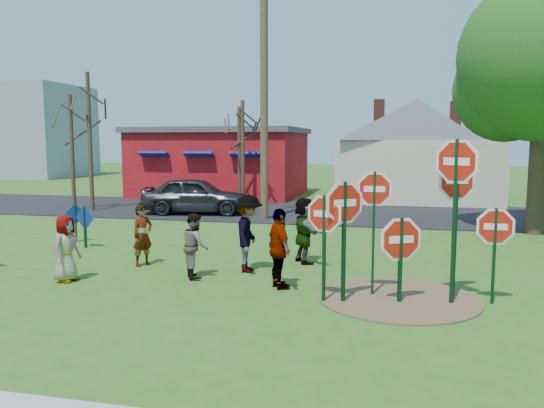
{
  "coord_description": "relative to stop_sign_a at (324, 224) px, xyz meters",
  "views": [
    {
      "loc": [
        4.37,
        -11.57,
        3.11
      ],
      "look_at": [
        1.39,
        1.31,
        1.56
      ],
      "focal_mm": 35.0,
      "sensor_mm": 36.0,
      "label": 1
    }
  ],
  "objects": [
    {
      "name": "road",
      "position": [
        -3.08,
        13.05,
        -1.52
      ],
      "size": [
        120.0,
        7.5,
        0.04
      ],
      "primitive_type": "cube",
      "color": "black",
      "rests_on": "ground"
    },
    {
      "name": "person_d",
      "position": [
        -2.09,
        2.04,
        -0.61
      ],
      "size": [
        0.83,
        1.27,
        1.86
      ],
      "primitive_type": "imported",
      "rotation": [
        0.0,
        0.0,
        1.69
      ],
      "color": "#2E2D32",
      "rests_on": "ground"
    },
    {
      "name": "stop_sign_a",
      "position": [
        0.0,
        0.0,
        0.0
      ],
      "size": [
        0.94,
        0.33,
        2.23
      ],
      "rotation": [
        0.0,
        0.0,
        -0.33
      ],
      "color": "#0E3418",
      "rests_on": "ground"
    },
    {
      "name": "stop_sign_f",
      "position": [
        3.19,
        0.65,
        -0.16
      ],
      "size": [
        0.97,
        0.07,
        1.99
      ],
      "rotation": [
        0.0,
        0.0,
        0.02
      ],
      "color": "#0E3418",
      "rests_on": "ground"
    },
    {
      "name": "bare_tree_extra",
      "position": [
        -5.69,
        14.02,
        1.71
      ],
      "size": [
        1.8,
        1.8,
        5.02
      ],
      "color": "#382819",
      "rests_on": "ground"
    },
    {
      "name": "stop_sign_d",
      "position": [
        2.49,
        0.95,
        0.56
      ],
      "size": [
        1.0,
        0.49,
        2.9
      ],
      "rotation": [
        0.0,
        0.0,
        0.45
      ],
      "color": "#0E3418",
      "rests_on": "ground"
    },
    {
      "name": "stop_sign_c",
      "position": [
        2.42,
        0.43,
        0.81
      ],
      "size": [
        1.0,
        0.59,
        3.32
      ],
      "rotation": [
        0.0,
        0.0,
        -0.52
      ],
      "color": "#0E3418",
      "rests_on": "ground"
    },
    {
      "name": "blue_diamond_d",
      "position": [
        -8.33,
        4.46,
        -0.8
      ],
      "size": [
        0.56,
        0.37,
        1.21
      ],
      "rotation": [
        0.0,
        0.0,
        0.58
      ],
      "color": "#0E3418",
      "rests_on": "ground"
    },
    {
      "name": "stop_sign_g",
      "position": [
        0.37,
        0.07,
        0.19
      ],
      "size": [
        0.9,
        0.71,
        2.51
      ],
      "rotation": [
        0.0,
        0.0,
        0.66
      ],
      "color": "#0E3418",
      "rests_on": "ground"
    },
    {
      "name": "dirt_patch",
      "position": [
        1.42,
        0.55,
        -1.53
      ],
      "size": [
        3.2,
        3.2,
        0.03
      ],
      "primitive_type": "cylinder",
      "color": "brown",
      "rests_on": "ground"
    },
    {
      "name": "bare_tree_west",
      "position": [
        -12.79,
        11.12,
        1.81
      ],
      "size": [
        1.8,
        1.8,
        5.18
      ],
      "color": "#382819",
      "rests_on": "ground"
    },
    {
      "name": "distant_building",
      "position": [
        -31.08,
        31.55,
        2.46
      ],
      "size": [
        10.0,
        8.0,
        8.0
      ],
      "primitive_type": "cube",
      "color": "#8C939E",
      "rests_on": "ground"
    },
    {
      "name": "bare_tree_east",
      "position": [
        -6.02,
        14.56,
        1.54
      ],
      "size": [
        1.8,
        1.8,
        4.76
      ],
      "color": "#382819",
      "rests_on": "ground"
    },
    {
      "name": "blue_diamond_c",
      "position": [
        -7.55,
        3.73,
        -0.79
      ],
      "size": [
        0.7,
        0.21,
        1.24
      ],
      "rotation": [
        0.0,
        0.0,
        -0.26
      ],
      "color": "#0E3418",
      "rests_on": "ground"
    },
    {
      "name": "stop_sign_b",
      "position": [
        0.91,
        0.68,
        0.39
      ],
      "size": [
        0.95,
        0.06,
        2.65
      ],
      "rotation": [
        0.0,
        0.0,
        0.03
      ],
      "color": "#0E3418",
      "rests_on": "ground"
    },
    {
      "name": "red_building",
      "position": [
        -8.58,
        19.54,
        0.42
      ],
      "size": [
        9.4,
        7.69,
        3.9
      ],
      "color": "maroon",
      "rests_on": "ground"
    },
    {
      "name": "person_b",
      "position": [
        -4.85,
        2.03,
        -0.77
      ],
      "size": [
        0.59,
        0.67,
        1.55
      ],
      "primitive_type": "imported",
      "rotation": [
        0.0,
        0.0,
        1.08
      ],
      "color": "#2A7159",
      "rests_on": "ground"
    },
    {
      "name": "ground",
      "position": [
        -3.08,
        1.55,
        -1.54
      ],
      "size": [
        120.0,
        120.0,
        0.0
      ],
      "primitive_type": "plane",
      "color": "#28621C",
      "rests_on": "ground"
    },
    {
      "name": "person_f",
      "position": [
        -0.94,
        3.26,
        -0.69
      ],
      "size": [
        1.25,
        1.61,
        1.7
      ],
      "primitive_type": "imported",
      "rotation": [
        0.0,
        0.0,
        2.11
      ],
      "color": "#205231",
      "rests_on": "ground"
    },
    {
      "name": "person_c",
      "position": [
        -3.13,
        1.23,
        -0.79
      ],
      "size": [
        0.85,
        0.91,
        1.5
      ],
      "primitive_type": "imported",
      "rotation": [
        0.0,
        0.0,
        2.09
      ],
      "color": "brown",
      "rests_on": "ground"
    },
    {
      "name": "suv",
      "position": [
        -7.01,
        11.27,
        -0.72
      ],
      "size": [
        4.83,
        2.55,
        1.57
      ],
      "primitive_type": "imported",
      "rotation": [
        0.0,
        0.0,
        1.73
      ],
      "color": "#303035",
      "rests_on": "road"
    },
    {
      "name": "stop_sign_e",
      "position": [
        1.44,
        0.28,
        -0.38
      ],
      "size": [
        1.05,
        0.52,
        1.83
      ],
      "rotation": [
        0.0,
        0.0,
        0.45
      ],
      "color": "#0E3418",
      "rests_on": "ground"
    },
    {
      "name": "utility_pole",
      "position": [
        -3.76,
        10.4,
        3.77
      ],
      "size": [
        2.35,
        1.03,
        10.1
      ],
      "rotation": [
        0.0,
        0.0,
        0.38
      ],
      "color": "#4C3823",
      "rests_on": "ground"
    },
    {
      "name": "person_e",
      "position": [
        -1.05,
        0.75,
        -0.68
      ],
      "size": [
        0.91,
        1.07,
        1.72
      ],
      "primitive_type": "imported",
      "rotation": [
        0.0,
        0.0,
        2.16
      ],
      "color": "#4A2E57",
      "rests_on": "ground"
    },
    {
      "name": "bare_tree_mid",
      "position": [
        -11.93,
        11.21,
        2.44
      ],
      "size": [
        1.8,
        1.8,
        6.15
      ],
      "color": "#382819",
      "rests_on": "ground"
    },
    {
      "name": "cream_house",
      "position": [
        2.42,
        19.55,
        1.38
      ],
      "size": [
        9.4,
        9.4,
        6.5
      ],
      "color": "beige",
      "rests_on": "ground"
    },
    {
      "name": "person_a",
      "position": [
        -5.81,
        0.25,
        -0.8
      ],
      "size": [
        0.55,
        0.78,
        1.49
      ],
      "primitive_type": "imported",
      "rotation": [
        0.0,
        0.0,
        1.46
      ],
      "color": "#373F87",
      "rests_on": "ground"
    }
  ]
}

